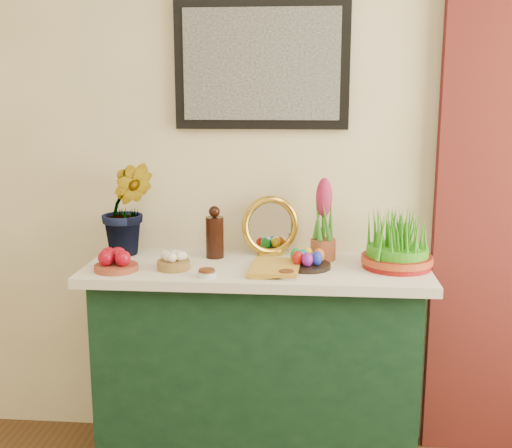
{
  "coord_description": "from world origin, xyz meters",
  "views": [
    {
      "loc": [
        0.27,
        -0.54,
        1.59
      ],
      "look_at": [
        0.06,
        1.95,
        1.07
      ],
      "focal_mm": 45.0,
      "sensor_mm": 36.0,
      "label": 1
    }
  ],
  "objects_px": {
    "sideboard": "(257,369)",
    "book": "(250,266)",
    "wheatgrass_sabzeh": "(398,243)",
    "hyacinth_green": "(127,193)",
    "mirror": "(270,226)"
  },
  "relations": [
    {
      "from": "sideboard",
      "to": "book",
      "type": "height_order",
      "value": "book"
    },
    {
      "from": "book",
      "to": "wheatgrass_sabzeh",
      "type": "distance_m",
      "value": 0.6
    },
    {
      "from": "hyacinth_green",
      "to": "book",
      "type": "relative_size",
      "value": 2.08
    },
    {
      "from": "hyacinth_green",
      "to": "book",
      "type": "xyz_separation_m",
      "value": [
        0.55,
        -0.21,
        -0.25
      ]
    },
    {
      "from": "sideboard",
      "to": "book",
      "type": "distance_m",
      "value": 0.49
    },
    {
      "from": "sideboard",
      "to": "wheatgrass_sabzeh",
      "type": "distance_m",
      "value": 0.8
    },
    {
      "from": "sideboard",
      "to": "book",
      "type": "xyz_separation_m",
      "value": [
        -0.02,
        -0.09,
        0.48
      ]
    },
    {
      "from": "hyacinth_green",
      "to": "sideboard",
      "type": "bearing_deg",
      "value": -22.9
    },
    {
      "from": "sideboard",
      "to": "mirror",
      "type": "relative_size",
      "value": 4.97
    },
    {
      "from": "hyacinth_green",
      "to": "mirror",
      "type": "height_order",
      "value": "hyacinth_green"
    },
    {
      "from": "book",
      "to": "hyacinth_green",
      "type": "bearing_deg",
      "value": 162.38
    },
    {
      "from": "mirror",
      "to": "wheatgrass_sabzeh",
      "type": "distance_m",
      "value": 0.55
    },
    {
      "from": "sideboard",
      "to": "mirror",
      "type": "xyz_separation_m",
      "value": [
        0.04,
        0.17,
        0.59
      ]
    },
    {
      "from": "mirror",
      "to": "book",
      "type": "distance_m",
      "value": 0.29
    },
    {
      "from": "mirror",
      "to": "wheatgrass_sabzeh",
      "type": "bearing_deg",
      "value": -17.74
    }
  ]
}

